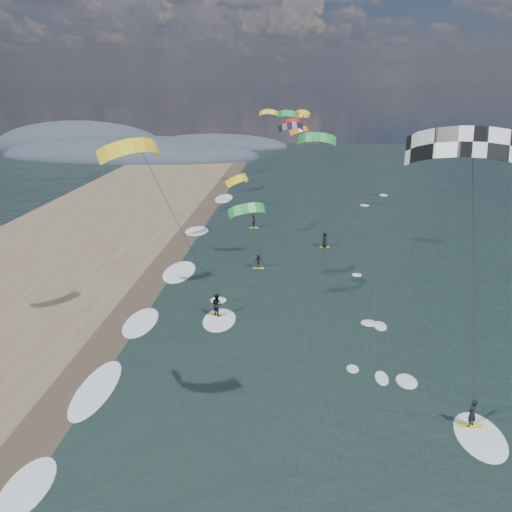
{
  "coord_description": "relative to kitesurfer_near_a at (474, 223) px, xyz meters",
  "views": [
    {
      "loc": [
        1.88,
        -19.47,
        18.38
      ],
      "look_at": [
        -1.0,
        12.0,
        7.0
      ],
      "focal_mm": 35.0,
      "sensor_mm": 36.0,
      "label": 1
    }
  ],
  "objects": [
    {
      "name": "far_kitesurfers",
      "position": [
        -8.35,
        34.08,
        -12.29
      ],
      "size": [
        9.9,
        15.07,
        1.77
      ],
      "color": "gold",
      "rests_on": "ground"
    },
    {
      "name": "coastal_hills",
      "position": [
        -53.35,
        108.34,
        -13.13
      ],
      "size": [
        80.0,
        41.0,
        15.0
      ],
      "color": "#3D4756",
      "rests_on": "ground"
    },
    {
      "name": "wet_sand_strip",
      "position": [
        -20.51,
        10.48,
        -13.13
      ],
      "size": [
        3.0,
        240.0,
        0.0
      ],
      "primitive_type": "cube",
      "color": "#382D23",
      "rests_on": "ground"
    },
    {
      "name": "ground",
      "position": [
        -8.51,
        0.48,
        -13.13
      ],
      "size": [
        260.0,
        260.0,
        0.0
      ],
      "primitive_type": "plane",
      "color": "black",
      "rests_on": "ground"
    },
    {
      "name": "kitesurfer_near_b",
      "position": [
        -15.54,
        12.94,
        -2.87
      ],
      "size": [
        7.12,
        9.4,
        15.36
      ],
      "color": "gold",
      "rests_on": "ground"
    },
    {
      "name": "bg_kite_field",
      "position": [
        -8.72,
        54.72,
        -1.97
      ],
      "size": [
        10.97,
        74.04,
        7.36
      ],
      "color": "green",
      "rests_on": "ground"
    },
    {
      "name": "kitesurfer_near_a",
      "position": [
        0.0,
        0.0,
        0.0
      ],
      "size": [
        7.81,
        8.59,
        17.17
      ],
      "color": "gold",
      "rests_on": "ground"
    },
    {
      "name": "shoreline_surf",
      "position": [
        -19.31,
        15.23,
        -13.13
      ],
      "size": [
        2.4,
        79.4,
        0.11
      ],
      "color": "white",
      "rests_on": "ground"
    }
  ]
}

